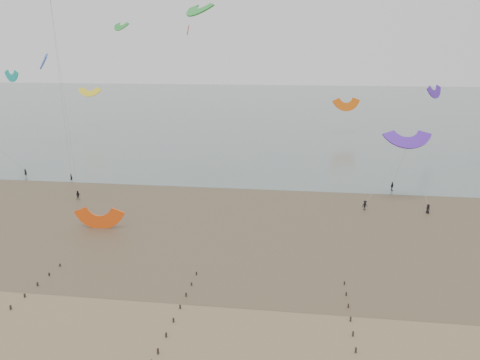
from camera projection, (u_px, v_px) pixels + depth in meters
name	position (u px, v px, depth m)	size (l,w,h in m)	color
ground	(131.00, 327.00, 47.00)	(500.00, 500.00, 0.00)	brown
sea_and_shore	(180.00, 213.00, 80.38)	(500.00, 665.00, 0.03)	#475654
kitesurfer_lead	(71.00, 178.00, 99.58)	(0.58, 0.38, 1.60)	black
kitesurfers	(380.00, 195.00, 87.50)	(130.41, 16.15, 1.82)	black
grounded_kite	(100.00, 228.00, 73.29)	(6.64, 3.48, 5.06)	#F44E0F
kites_airborne	(214.00, 76.00, 129.90)	(227.34, 116.29, 40.50)	blue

